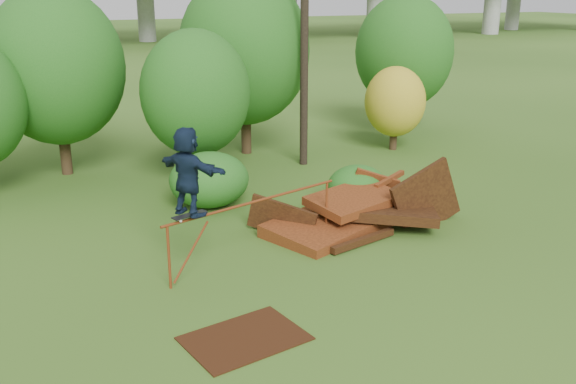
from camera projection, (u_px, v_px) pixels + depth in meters
name	position (u px, v px, depth m)	size (l,w,h in m)	color
ground	(359.00, 284.00, 13.76)	(240.00, 240.00, 0.00)	#2D5116
scrap_pile	(355.00, 214.00, 16.90)	(5.72, 3.21, 2.27)	#3F1D0B
grind_rail	(255.00, 211.00, 14.71)	(4.72, 1.62, 1.45)	maroon
skateboard	(190.00, 215.00, 13.48)	(0.81, 0.45, 0.08)	black
skater	(188.00, 171.00, 13.19)	(1.74, 0.56, 1.88)	#122036
flat_plate	(245.00, 338.00, 11.63)	(2.10, 1.50, 0.03)	#32180A
tree_1	(56.00, 67.00, 20.82)	(4.43, 4.43, 6.16)	black
tree_2	(195.00, 93.00, 20.23)	(3.48, 3.48, 4.90)	black
tree_3	(245.00, 50.00, 23.48)	(4.80, 4.80, 6.66)	black
tree_4	(395.00, 102.00, 24.62)	(2.35, 2.35, 3.24)	black
tree_5	(404.00, 52.00, 27.26)	(4.17, 4.17, 5.85)	black
shrub_left	(209.00, 180.00, 18.45)	(2.31, 2.13, 1.60)	#185516
shrub_right	(357.00, 186.00, 18.43)	(1.75, 1.60, 1.24)	#185516
utility_pole	(305.00, 9.00, 21.47)	(1.40, 0.28, 10.64)	black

